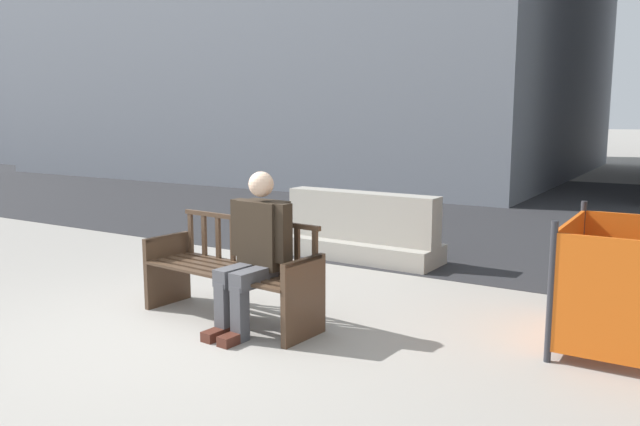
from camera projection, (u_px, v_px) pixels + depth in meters
name	position (u px, v px, depth m)	size (l,w,h in m)	color
ground_plane	(189.00, 333.00, 5.13)	(200.00, 200.00, 0.00)	gray
street_asphalt	(494.00, 206.00, 12.45)	(120.00, 12.00, 0.01)	#28282B
street_bench	(231.00, 275.00, 5.41)	(1.73, 0.67, 0.88)	#473323
seated_person	(255.00, 248.00, 5.12)	(0.59, 0.75, 1.31)	#2D2319
jersey_barrier_centre	(362.00, 232.00, 7.76)	(2.02, 0.75, 0.84)	#9E998E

